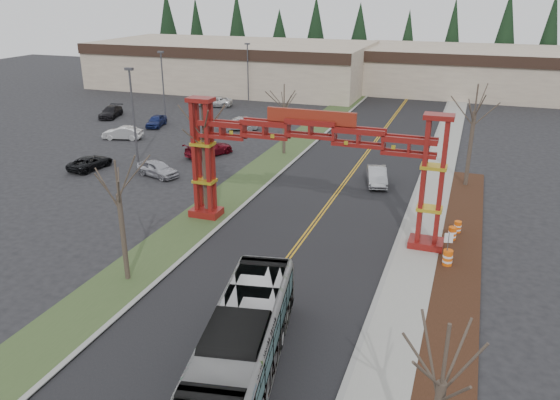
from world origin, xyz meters
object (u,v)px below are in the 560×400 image
at_px(transit_bus, 243,345).
at_px(bare_tree_median_far, 284,105).
at_px(parked_car_near_a, 157,169).
at_px(parked_car_mid_b, 156,121).
at_px(parked_car_near_b, 123,133).
at_px(light_pole_far, 248,68).
at_px(silver_sedan, 377,176).
at_px(retail_building_west, 233,64).
at_px(barrel_south, 448,258).
at_px(street_sign, 448,243).
at_px(retail_building_east, 479,71).
at_px(bare_tree_right_near, 442,384).
at_px(parked_car_near_c, 90,162).
at_px(light_pole_near, 133,109).
at_px(barrel_north, 457,228).
at_px(parked_car_far_a, 239,124).
at_px(bare_tree_median_near, 118,195).
at_px(light_pole_mid, 163,81).
at_px(parked_car_far_b, 215,102).
at_px(gateway_arch, 310,149).
at_px(bare_tree_right_far, 475,112).
at_px(bare_tree_median_mid, 203,135).
at_px(parked_car_mid_a, 209,148).
at_px(barrel_mid, 452,234).
at_px(parked_car_far_c, 111,112).

distance_m(transit_bus, bare_tree_median_far, 34.86).
distance_m(parked_car_near_a, parked_car_mid_b, 19.67).
height_order(parked_car_near_b, light_pole_far, light_pole_far).
height_order(silver_sedan, parked_car_mid_b, silver_sedan).
relative_size(retail_building_west, barrel_south, 41.38).
relative_size(light_pole_far, street_sign, 3.78).
distance_m(retail_building_east, bare_tree_right_near, 81.71).
relative_size(parked_car_near_c, light_pole_near, 0.50).
height_order(retail_building_east, parked_car_mid_b, retail_building_east).
bearing_deg(barrel_north, parked_car_mid_b, 150.79).
xyz_separation_m(parked_car_far_a, light_pole_far, (-6.00, 17.31, 4.15)).
distance_m(transit_bus, parked_car_near_a, 29.02).
bearing_deg(bare_tree_median_near, transit_bus, -29.83).
relative_size(parked_car_near_b, light_pole_mid, 0.51).
relative_size(parked_car_far_b, bare_tree_median_near, 0.70).
distance_m(gateway_arch, parked_car_mid_b, 36.07).
bearing_deg(bare_tree_right_far, bare_tree_median_mid, -143.19).
xyz_separation_m(parked_car_mid_a, bare_tree_median_near, (6.99, -24.49, 4.53)).
relative_size(parked_car_near_b, bare_tree_median_far, 0.62).
xyz_separation_m(bare_tree_median_mid, street_sign, (17.42, -2.38, -4.59)).
relative_size(parked_car_near_b, bare_tree_median_mid, 0.52).
height_order(parked_car_mid_b, barrel_mid, parked_car_mid_b).
bearing_deg(parked_car_far_c, parked_car_mid_a, -44.90).
bearing_deg(gateway_arch, parked_car_far_b, 124.46).
bearing_deg(light_pole_near, parked_car_far_b, 100.18).
bearing_deg(parked_car_near_c, retail_building_west, -75.64).
bearing_deg(silver_sedan, transit_bus, -106.10).
bearing_deg(light_pole_mid, bare_tree_median_far, -25.76).
bearing_deg(gateway_arch, bare_tree_median_mid, 178.95).
relative_size(parked_car_near_c, barrel_north, 4.92).
bearing_deg(barrel_north, parked_car_near_c, 173.86).
bearing_deg(street_sign, silver_sedan, 116.18).
height_order(bare_tree_median_mid, street_sign, bare_tree_median_mid).
relative_size(parked_car_mid_b, bare_tree_median_near, 0.57).
relative_size(retail_building_west, barrel_north, 49.64).
height_order(gateway_arch, parked_car_mid_b, gateway_arch).
height_order(retail_building_west, parked_car_mid_a, retail_building_west).
xyz_separation_m(parked_car_near_a, barrel_south, (25.89, -9.05, -0.18)).
xyz_separation_m(parked_car_mid_a, light_pole_near, (-5.63, -4.30, 4.50)).
xyz_separation_m(parked_car_near_b, barrel_south, (36.59, -19.10, -0.17)).
bearing_deg(parked_car_far_b, parked_car_near_a, 7.66).
height_order(light_pole_far, street_sign, light_pole_far).
bearing_deg(bare_tree_right_near, bare_tree_median_mid, 132.15).
bearing_deg(light_pole_mid, bare_tree_median_mid, -53.91).
xyz_separation_m(retail_building_east, parked_car_near_a, (-26.39, -55.08, -2.78)).
height_order(transit_bus, barrel_north, transit_bus).
bearing_deg(bare_tree_right_near, retail_building_east, 90.00).
bearing_deg(bare_tree_median_far, parked_car_far_a, 137.77).
height_order(parked_car_near_c, light_pole_far, light_pole_far).
height_order(bare_tree_median_near, barrel_south, bare_tree_median_near).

